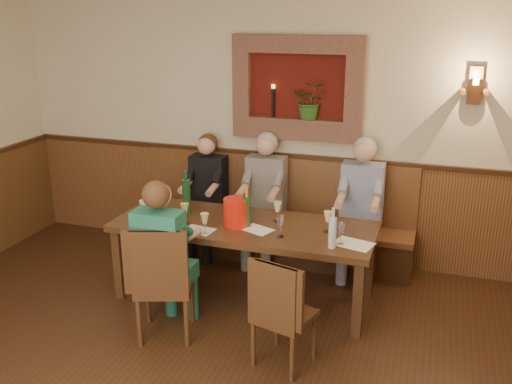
% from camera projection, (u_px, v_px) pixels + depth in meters
% --- Properties ---
extents(room_shell, '(6.04, 6.04, 2.82)m').
position_uv_depth(room_shell, '(135.00, 149.00, 3.21)').
color(room_shell, beige).
rests_on(room_shell, ground).
extents(wainscoting, '(6.02, 6.02, 1.15)m').
position_uv_depth(wainscoting, '(149.00, 349.00, 3.61)').
color(wainscoting, '#4E3116').
rests_on(wainscoting, ground).
extents(wall_niche, '(1.36, 0.30, 1.06)m').
position_uv_depth(wall_niche, '(301.00, 93.00, 5.82)').
color(wall_niche, '#53110B').
rests_on(wall_niche, ground).
extents(wall_sconce, '(0.25, 0.20, 0.35)m').
position_uv_depth(wall_sconce, '(475.00, 86.00, 5.28)').
color(wall_sconce, '#4E3116').
rests_on(wall_sconce, ground).
extents(dining_table, '(2.40, 0.90, 0.75)m').
position_uv_depth(dining_table, '(244.00, 231.00, 5.26)').
color(dining_table, '#3A2011').
rests_on(dining_table, ground).
extents(bench, '(3.00, 0.45, 1.11)m').
position_uv_depth(bench, '(273.00, 230.00, 6.22)').
color(bench, '#381E0F').
rests_on(bench, ground).
extents(chair_near_left, '(0.56, 0.56, 1.01)m').
position_uv_depth(chair_near_left, '(166.00, 304.00, 4.74)').
color(chair_near_left, '#3A2011').
rests_on(chair_near_left, ground).
extents(chair_near_right, '(0.50, 0.50, 0.91)m').
position_uv_depth(chair_near_right, '(283.00, 333.00, 4.37)').
color(chair_near_right, '#3A2011').
rests_on(chair_near_right, ground).
extents(person_bench_left, '(0.39, 0.47, 1.35)m').
position_uv_depth(person_bench_left, '(206.00, 206.00, 6.27)').
color(person_bench_left, black).
rests_on(person_bench_left, ground).
extents(person_bench_mid, '(0.41, 0.51, 1.41)m').
position_uv_depth(person_bench_mid, '(264.00, 210.00, 6.06)').
color(person_bench_mid, '#605958').
rests_on(person_bench_mid, ground).
extents(person_bench_right, '(0.42, 0.52, 1.43)m').
position_uv_depth(person_bench_right, '(359.00, 220.00, 5.76)').
color(person_bench_right, navy).
rests_on(person_bench_right, ground).
extents(person_chair_front, '(0.40, 0.49, 1.38)m').
position_uv_depth(person_chair_front, '(166.00, 271.00, 4.71)').
color(person_chair_front, '#1A555D').
rests_on(person_chair_front, ground).
extents(spittoon_bucket, '(0.27, 0.27, 0.26)m').
position_uv_depth(spittoon_bucket, '(236.00, 212.00, 5.14)').
color(spittoon_bucket, red).
rests_on(spittoon_bucket, dining_table).
extents(wine_bottle_green_a, '(0.08, 0.08, 0.37)m').
position_uv_depth(wine_bottle_green_a, '(247.00, 211.00, 5.12)').
color(wine_bottle_green_a, '#19471E').
rests_on(wine_bottle_green_a, dining_table).
extents(wine_bottle_green_b, '(0.08, 0.08, 0.42)m').
position_uv_depth(wine_bottle_green_b, '(186.00, 195.00, 5.46)').
color(wine_bottle_green_b, '#19471E').
rests_on(wine_bottle_green_b, dining_table).
extents(water_bottle, '(0.08, 0.08, 0.35)m').
position_uv_depth(water_bottle, '(332.00, 232.00, 4.67)').
color(water_bottle, silver).
rests_on(water_bottle, dining_table).
extents(tasting_sheet_a, '(0.26, 0.20, 0.00)m').
position_uv_depth(tasting_sheet_a, '(171.00, 218.00, 5.36)').
color(tasting_sheet_a, white).
rests_on(tasting_sheet_a, dining_table).
extents(tasting_sheet_b, '(0.32, 0.28, 0.00)m').
position_uv_depth(tasting_sheet_b, '(257.00, 229.00, 5.09)').
color(tasting_sheet_b, white).
rests_on(tasting_sheet_b, dining_table).
extents(tasting_sheet_c, '(0.37, 0.30, 0.00)m').
position_uv_depth(tasting_sheet_c, '(353.00, 244.00, 4.78)').
color(tasting_sheet_c, white).
rests_on(tasting_sheet_c, dining_table).
extents(tasting_sheet_d, '(0.30, 0.23, 0.00)m').
position_uv_depth(tasting_sheet_d, '(199.00, 230.00, 5.08)').
color(tasting_sheet_d, white).
rests_on(tasting_sheet_d, dining_table).
extents(wine_glass_0, '(0.08, 0.08, 0.19)m').
position_uv_depth(wine_glass_0, '(328.00, 222.00, 5.01)').
color(wine_glass_0, '#F2E590').
rests_on(wine_glass_0, dining_table).
extents(wine_glass_1, '(0.08, 0.08, 0.19)m').
position_uv_depth(wine_glass_1, '(280.00, 227.00, 4.90)').
color(wine_glass_1, white).
rests_on(wine_glass_1, dining_table).
extents(wine_glass_2, '(0.08, 0.08, 0.19)m').
position_uv_depth(wine_glass_2, '(278.00, 212.00, 5.26)').
color(wine_glass_2, '#F2E590').
rests_on(wine_glass_2, dining_table).
extents(wine_glass_3, '(0.08, 0.08, 0.19)m').
position_uv_depth(wine_glass_3, '(341.00, 234.00, 4.75)').
color(wine_glass_3, white).
rests_on(wine_glass_3, dining_table).
extents(wine_glass_4, '(0.08, 0.08, 0.19)m').
position_uv_depth(wine_glass_4, '(144.00, 210.00, 5.29)').
color(wine_glass_4, '#F2E590').
rests_on(wine_glass_4, dining_table).
extents(wine_glass_5, '(0.08, 0.08, 0.19)m').
position_uv_depth(wine_glass_5, '(236.00, 217.00, 5.13)').
color(wine_glass_5, '#F2E590').
rests_on(wine_glass_5, dining_table).
extents(wine_glass_6, '(0.08, 0.08, 0.19)m').
position_uv_depth(wine_glass_6, '(205.00, 224.00, 4.97)').
color(wine_glass_6, '#F2E590').
rests_on(wine_glass_6, dining_table).
extents(wine_glass_7, '(0.08, 0.08, 0.19)m').
position_uv_depth(wine_glass_7, '(185.00, 214.00, 5.21)').
color(wine_glass_7, '#F2E590').
rests_on(wine_glass_7, dining_table).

